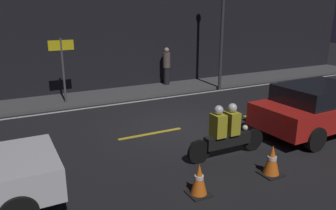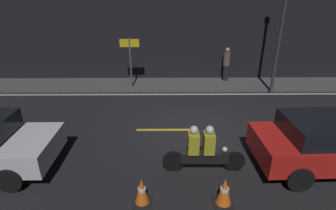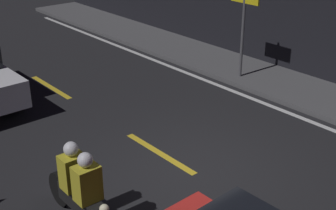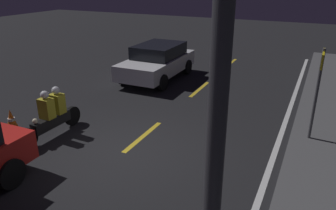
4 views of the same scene
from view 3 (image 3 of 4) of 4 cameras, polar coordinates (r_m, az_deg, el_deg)
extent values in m
plane|color=black|center=(8.52, 3.30, -8.44)|extent=(56.00, 56.00, 0.00)
cube|color=gold|center=(12.63, -14.10, 2.13)|extent=(2.00, 0.14, 0.01)
cube|color=gold|center=(9.16, -1.02, -5.86)|extent=(2.00, 0.14, 0.01)
cube|color=silver|center=(10.91, 16.57, -1.76)|extent=(25.20, 0.14, 0.01)
cylinder|color=black|center=(11.40, -17.99, 0.97)|extent=(0.64, 0.18, 0.64)
cylinder|color=black|center=(7.82, -13.02, -9.92)|extent=(0.58, 0.11, 0.58)
cube|color=black|center=(7.13, -10.02, -11.90)|extent=(1.26, 0.26, 0.30)
sphere|color=#F2EABF|center=(6.61, -7.78, -12.45)|extent=(0.14, 0.14, 0.14)
cube|color=gold|center=(6.81, -9.84, -9.40)|extent=(0.28, 0.36, 0.55)
sphere|color=silver|center=(6.61, -10.08, -6.62)|extent=(0.22, 0.22, 0.22)
cube|color=gold|center=(7.11, -11.50, -7.97)|extent=(0.28, 0.36, 0.55)
sphere|color=silver|center=(6.92, -11.76, -5.27)|extent=(0.22, 0.22, 0.22)
cylinder|color=#4C4C51|center=(12.46, 9.09, 8.70)|extent=(0.08, 0.08, 2.40)
camera|label=1|loc=(10.40, -58.66, 6.81)|focal=35.00mm
camera|label=2|loc=(6.85, -68.49, 8.30)|focal=28.00mm
camera|label=4|loc=(9.18, 56.60, 10.97)|focal=35.00mm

